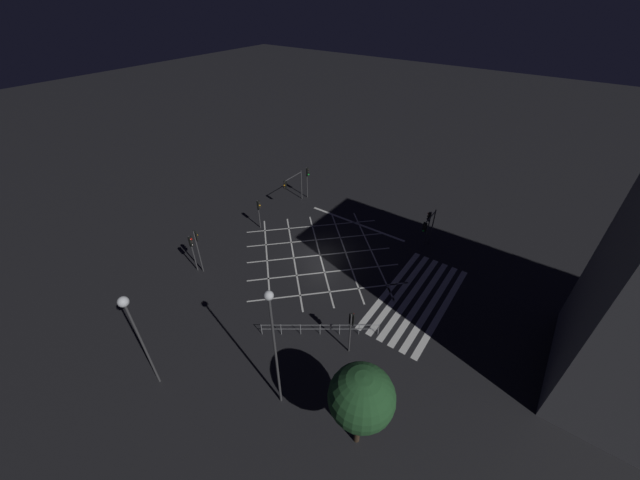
% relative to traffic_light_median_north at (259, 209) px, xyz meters
% --- Properties ---
extents(ground_plane, '(200.00, 200.00, 0.00)m').
position_rel_traffic_light_median_north_xyz_m(ground_plane, '(-0.16, -7.80, -2.36)').
color(ground_plane, black).
extents(road_markings, '(16.98, 20.77, 0.01)m').
position_rel_traffic_light_median_north_xyz_m(road_markings, '(0.25, -13.65, -2.35)').
color(road_markings, silver).
rests_on(road_markings, ground_plane).
extents(traffic_light_median_north, '(0.36, 0.39, 3.29)m').
position_rel_traffic_light_median_north_xyz_m(traffic_light_median_north, '(0.00, 0.00, 0.00)').
color(traffic_light_median_north, '#424244').
rests_on(traffic_light_median_north, ground_plane).
extents(traffic_light_se_main, '(2.79, 0.36, 3.90)m').
position_rel_traffic_light_median_north_xyz_m(traffic_light_se_main, '(6.28, -15.51, 0.52)').
color(traffic_light_se_main, '#424244').
rests_on(traffic_light_se_main, ground_plane).
extents(traffic_light_ne_cross, '(0.36, 0.39, 3.86)m').
position_rel_traffic_light_median_north_xyz_m(traffic_light_ne_cross, '(8.13, -0.08, 0.40)').
color(traffic_light_ne_cross, '#424244').
rests_on(traffic_light_ne_cross, ground_plane).
extents(traffic_light_sw_main, '(0.39, 0.36, 3.74)m').
position_rel_traffic_light_median_north_xyz_m(traffic_light_sw_main, '(-7.73, -15.79, 0.32)').
color(traffic_light_sw_main, '#424244').
rests_on(traffic_light_sw_main, ground_plane).
extents(traffic_light_nw_cross, '(0.36, 0.39, 3.76)m').
position_rel_traffic_light_median_north_xyz_m(traffic_light_nw_cross, '(-8.37, -0.11, 0.33)').
color(traffic_light_nw_cross, '#424244').
rests_on(traffic_light_nw_cross, ground_plane).
extents(traffic_light_se_cross, '(0.36, 0.39, 3.66)m').
position_rel_traffic_light_median_north_xyz_m(traffic_light_se_cross, '(7.41, -15.14, 0.26)').
color(traffic_light_se_cross, '#424244').
rests_on(traffic_light_se_cross, ground_plane).
extents(traffic_light_ne_main, '(3.15, 0.36, 3.63)m').
position_rel_traffic_light_median_north_xyz_m(traffic_light_ne_main, '(5.77, 0.33, 0.35)').
color(traffic_light_ne_main, '#424244').
rests_on(traffic_light_ne_main, ground_plane).
extents(traffic_light_nw_main, '(0.39, 0.36, 4.34)m').
position_rel_traffic_light_median_north_xyz_m(traffic_light_nw_main, '(-8.08, -0.55, 0.74)').
color(traffic_light_nw_main, '#424244').
rests_on(traffic_light_nw_main, ground_plane).
extents(street_lamp_east, '(0.61, 0.61, 7.69)m').
position_rel_traffic_light_median_north_xyz_m(street_lamp_east, '(-17.04, -6.95, 3.57)').
color(street_lamp_east, '#424244').
rests_on(street_lamp_east, ground_plane).
extents(street_lamp_west, '(0.49, 0.49, 9.41)m').
position_rel_traffic_light_median_north_xyz_m(street_lamp_west, '(-13.41, -14.28, 4.03)').
color(street_lamp_west, '#424244').
rests_on(street_lamp_west, ground_plane).
extents(street_tree_near, '(3.43, 3.43, 6.16)m').
position_rel_traffic_light_median_north_xyz_m(street_tree_near, '(-12.71, -19.33, 2.06)').
color(street_tree_near, '#38281C').
rests_on(street_tree_near, ground_plane).
extents(pedestrian_railing, '(5.05, 7.04, 1.05)m').
position_rel_traffic_light_median_north_xyz_m(pedestrian_railing, '(-7.81, -13.27, -1.68)').
color(pedestrian_railing, '#9EA0A5').
rests_on(pedestrian_railing, ground_plane).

